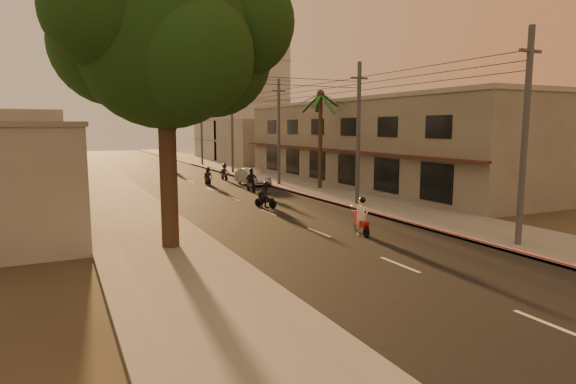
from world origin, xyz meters
name	(u,v)px	position (x,y,z in m)	size (l,w,h in m)	color
ground	(341,242)	(0.00, 0.00, 0.00)	(160.00, 160.00, 0.00)	#383023
road	(209,189)	(0.00, 20.00, 0.01)	(10.00, 140.00, 0.02)	black
sidewalk_right	(292,184)	(7.50, 20.00, 0.06)	(5.00, 140.00, 0.12)	slate
sidewalk_left	(111,194)	(-7.50, 20.00, 0.06)	(5.00, 140.00, 0.12)	slate
curb_stripe	(293,192)	(5.10, 15.00, 0.10)	(0.20, 60.00, 0.20)	red
shophouse_row	(367,142)	(13.95, 18.00, 3.65)	(8.80, 34.20, 7.30)	gray
distant_tower	(240,69)	(16.00, 56.00, 14.00)	(12.10, 12.10, 28.00)	#B7B5B2
broadleaf_tree	(173,38)	(-6.61, 2.14, 8.48)	(9.60, 8.70, 12.10)	black
palm_tree	(321,99)	(8.00, 16.00, 7.15)	(5.00, 5.00, 8.20)	black
utility_poles	(279,109)	(6.20, 20.00, 6.54)	(1.20, 48.26, 9.00)	#38383A
filler_right	(255,141)	(14.00, 45.00, 3.00)	(8.00, 14.00, 6.00)	#9D988E
filler_left_near	(21,157)	(-14.00, 34.00, 2.20)	(8.00, 14.00, 4.40)	#9D988E
filler_left_far	(29,139)	(-14.00, 52.00, 3.50)	(8.00, 14.00, 7.00)	#9D988E
scooter_red	(362,218)	(1.56, 0.71, 0.80)	(0.88, 1.81, 1.81)	black
scooter_mid_a	(266,196)	(0.55, 9.62, 0.77)	(1.24, 1.57, 1.67)	black
scooter_mid_b	(251,181)	(2.40, 16.84, 0.83)	(1.09, 1.89, 1.86)	black
scooter_far_a	(208,177)	(0.69, 22.73, 0.72)	(0.76, 1.64, 1.60)	black
scooter_far_b	(225,172)	(3.15, 25.60, 0.75)	(1.01, 1.67, 1.64)	black
parked_car	(252,177)	(4.18, 21.11, 0.72)	(1.84, 4.44, 1.43)	#A2A3AA
scooter_far_c	(172,165)	(0.66, 36.91, 0.76)	(1.02, 1.66, 1.67)	black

